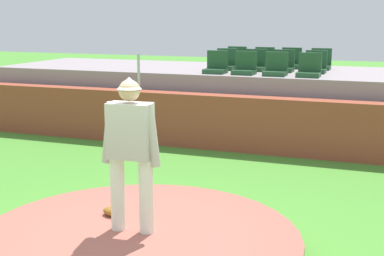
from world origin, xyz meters
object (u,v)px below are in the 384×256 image
at_px(stadium_chair_0, 216,66).
at_px(stadium_chair_6, 283,65).
at_px(stadium_chair_4, 226,63).
at_px(stadium_chair_7, 315,66).
at_px(stadium_chair_8, 236,60).
at_px(stadium_chair_2, 276,68).
at_px(pitcher, 131,144).
at_px(stadium_chair_3, 309,69).
at_px(stadium_chair_1, 245,67).
at_px(stadium_chair_9, 264,61).
at_px(stadium_chair_11, 321,63).
at_px(fielding_glove, 114,211).
at_px(stadium_chair_10, 291,62).
at_px(stadium_chair_5, 255,64).

xyz_separation_m(stadium_chair_0, stadium_chair_6, (1.36, 0.86, 0.00)).
relative_size(stadium_chair_4, stadium_chair_7, 1.00).
bearing_deg(stadium_chair_8, stadium_chair_2, 127.93).
bearing_deg(stadium_chair_2, stadium_chair_7, -130.28).
distance_m(pitcher, stadium_chair_0, 6.23).
xyz_separation_m(stadium_chair_2, stadium_chair_3, (0.71, -0.00, 0.00)).
height_order(stadium_chair_1, stadium_chair_7, same).
height_order(stadium_chair_9, stadium_chair_11, same).
bearing_deg(stadium_chair_4, stadium_chair_11, -158.47).
distance_m(stadium_chair_6, stadium_chair_11, 1.13).
relative_size(fielding_glove, stadium_chair_8, 0.60).
distance_m(stadium_chair_3, stadium_chair_7, 0.86).
bearing_deg(stadium_chair_2, stadium_chair_9, -69.31).
relative_size(stadium_chair_8, stadium_chair_10, 1.00).
bearing_deg(stadium_chair_9, stadium_chair_2, 110.69).
relative_size(stadium_chair_0, stadium_chair_6, 1.00).
distance_m(pitcher, stadium_chair_3, 6.25).
xyz_separation_m(pitcher, stadium_chair_8, (-0.95, 7.91, 0.33)).
xyz_separation_m(stadium_chair_5, stadium_chair_10, (0.69, 0.91, 0.00)).
bearing_deg(stadium_chair_9, stadium_chair_1, 88.60).
distance_m(stadium_chair_5, stadium_chair_9, 0.87).
bearing_deg(stadium_chair_10, stadium_chair_1, 67.91).
distance_m(stadium_chair_1, stadium_chair_9, 1.71).
relative_size(fielding_glove, stadium_chair_3, 0.60).
bearing_deg(stadium_chair_10, stadium_chair_2, 89.50).
bearing_deg(stadium_chair_9, pitcher, 91.57).
height_order(pitcher, stadium_chair_0, pitcher).
height_order(stadium_chair_2, stadium_chair_5, same).
bearing_deg(stadium_chair_6, stadium_chair_0, 32.38).
bearing_deg(stadium_chair_6, stadium_chair_3, 128.95).
relative_size(fielding_glove, stadium_chair_0, 0.60).
xyz_separation_m(stadium_chair_2, stadium_chair_10, (0.02, 1.78, 0.00)).
distance_m(stadium_chair_0, stadium_chair_5, 1.09).
relative_size(stadium_chair_3, stadium_chair_5, 1.00).
height_order(stadium_chair_4, stadium_chair_9, same).
distance_m(stadium_chair_0, stadium_chair_7, 2.25).
bearing_deg(fielding_glove, stadium_chair_0, -73.30).
distance_m(stadium_chair_2, stadium_chair_3, 0.71).
bearing_deg(stadium_chair_8, stadium_chair_6, 147.03).
height_order(stadium_chair_1, stadium_chair_6, same).
height_order(stadium_chair_5, stadium_chair_8, same).
xyz_separation_m(stadium_chair_7, stadium_chair_8, (-2.11, 0.92, 0.00)).
relative_size(stadium_chair_0, stadium_chair_2, 1.00).
xyz_separation_m(stadium_chair_1, stadium_chair_6, (0.69, 0.86, 0.00)).
bearing_deg(fielding_glove, stadium_chair_7, -91.66).
relative_size(pitcher, stadium_chair_7, 3.64).
bearing_deg(stadium_chair_9, stadium_chair_3, 128.15).
relative_size(stadium_chair_1, stadium_chair_4, 1.00).
height_order(stadium_chair_2, stadium_chair_11, same).
xyz_separation_m(stadium_chair_3, stadium_chair_7, (0.02, 0.86, 0.00)).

